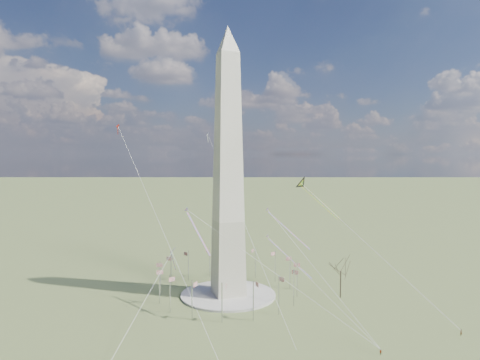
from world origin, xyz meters
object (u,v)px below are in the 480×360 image
object	(u,v)px
washington_monument	(228,170)
kite_delta_black	(304,186)
tree_near	(341,269)
person_east	(461,332)

from	to	relation	value
washington_monument	kite_delta_black	size ratio (longest dim) A/B	5.21
kite_delta_black	tree_near	bearing A→B (deg)	76.21
washington_monument	kite_delta_black	bearing A→B (deg)	6.86
washington_monument	kite_delta_black	xyz separation A→B (m)	(33.94, 4.08, -7.07)
person_east	kite_delta_black	world-z (taller)	kite_delta_black
tree_near	kite_delta_black	distance (m)	36.57
person_east	kite_delta_black	bearing A→B (deg)	-94.47
washington_monument	tree_near	size ratio (longest dim) A/B	6.61
kite_delta_black	person_east	bearing A→B (deg)	79.99
washington_monument	tree_near	world-z (taller)	washington_monument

